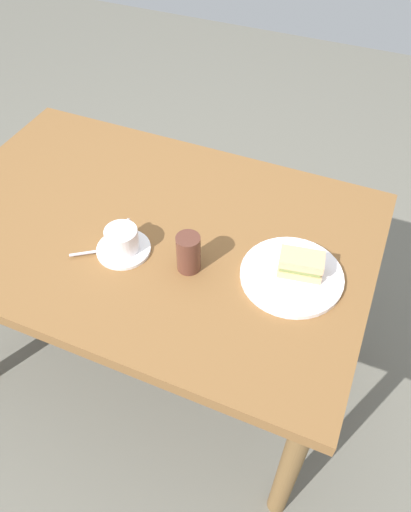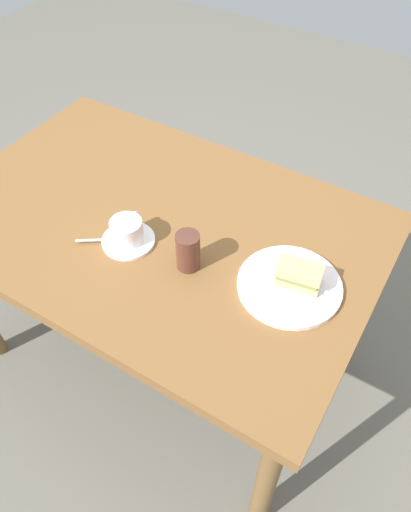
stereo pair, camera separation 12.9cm
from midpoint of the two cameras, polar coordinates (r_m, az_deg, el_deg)
ground_plane at (r=1.98m, az=-6.83°, el=-11.40°), size 6.00×6.00×0.00m
dining_table at (r=1.48m, az=-8.96°, el=1.14°), size 1.29×0.84×0.71m
sandwich_plate at (r=1.28m, az=7.19°, el=-2.45°), size 0.27×0.27×0.01m
sandwich_front at (r=1.26m, az=8.21°, el=-1.14°), size 0.12×0.08×0.06m
coffee_saucer at (r=1.37m, az=-12.18°, el=0.65°), size 0.15×0.15×0.01m
coffee_cup at (r=1.34m, az=-12.42°, el=1.86°), size 0.09×0.12×0.07m
spoon at (r=1.37m, az=-15.51°, el=0.36°), size 0.09×0.07×0.01m
drinking_glass at (r=1.27m, az=-4.91°, el=0.20°), size 0.06×0.06×0.11m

